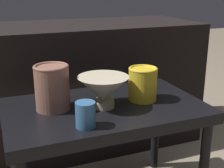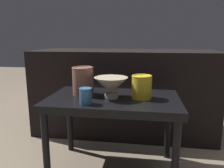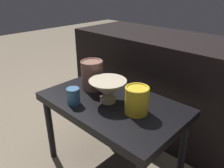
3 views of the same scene
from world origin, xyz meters
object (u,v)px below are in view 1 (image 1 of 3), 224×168
at_px(vase_textured_left, 52,87).
at_px(cup, 85,115).
at_px(vase_colorful_right, 142,83).
at_px(bowl, 103,89).

height_order(vase_textured_left, cup, vase_textured_left).
height_order(vase_textured_left, vase_colorful_right, vase_textured_left).
xyz_separation_m(bowl, cup, (-0.10, -0.13, -0.03)).
bearing_deg(bowl, vase_textured_left, 163.52).
distance_m(bowl, cup, 0.17).
relative_size(bowl, vase_textured_left, 1.14).
bearing_deg(cup, vase_colorful_right, 29.15).
relative_size(vase_textured_left, cup, 1.98).
xyz_separation_m(vase_colorful_right, cup, (-0.26, -0.15, -0.02)).
relative_size(vase_textured_left, vase_colorful_right, 1.26).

